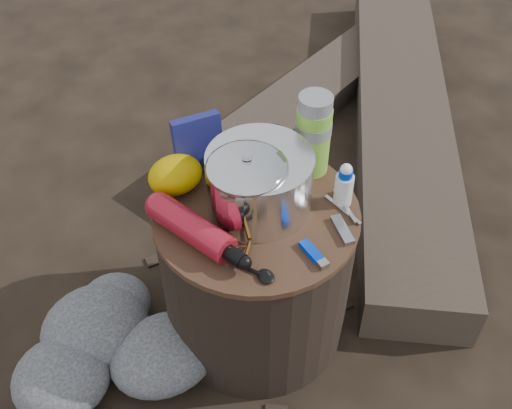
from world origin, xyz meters
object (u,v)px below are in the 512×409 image
camping_pot (247,188)px  thermos (313,135)px  log_main (401,116)px  stump (256,271)px  fuel_bottle (192,228)px  travel_mug (273,150)px

camping_pot → thermos: thermos is taller
log_main → camping_pot: 1.16m
thermos → stump: bearing=-161.9°
camping_pot → fuel_bottle: camping_pot is taller
camping_pot → travel_mug: bearing=40.6°
log_main → travel_mug: size_ratio=18.09×
travel_mug → thermos: bearing=-35.0°
camping_pot → fuel_bottle: 0.15m
stump → log_main: (0.92, 0.48, -0.15)m
thermos → log_main: bearing=30.1°
fuel_bottle → camping_pot: bearing=-19.8°
stump → fuel_bottle: size_ratio=1.75×
stump → thermos: 0.40m
thermos → fuel_bottle: bearing=-169.6°
fuel_bottle → travel_mug: travel_mug is taller
camping_pot → stump: bearing=5.5°
fuel_bottle → thermos: (0.37, 0.07, 0.07)m
travel_mug → stump: bearing=-134.6°
camping_pot → travel_mug: 0.19m
log_main → thermos: size_ratio=8.79×
log_main → fuel_bottle: bearing=-119.8°
thermos → camping_pot: bearing=-163.2°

